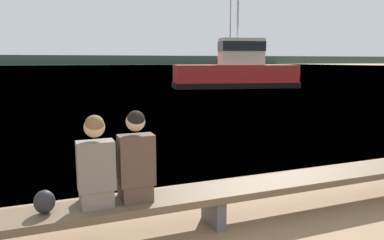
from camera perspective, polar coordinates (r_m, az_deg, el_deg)
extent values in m
plane|color=#386084|center=(125.47, -21.28, 7.59)|extent=(240.00, 240.00, 0.00)
cube|color=#384233|center=(183.99, -21.56, 8.52)|extent=(600.00, 12.00, 4.20)
cube|color=brown|center=(4.60, 3.30, -11.07)|extent=(8.37, 0.55, 0.09)
cube|color=#515156|center=(4.68, 3.27, -13.61)|extent=(0.12, 0.47, 0.35)
cube|color=#70665B|center=(4.26, -14.40, -11.05)|extent=(0.33, 0.39, 0.19)
cube|color=#70665B|center=(4.06, -14.42, -6.75)|extent=(0.38, 0.22, 0.52)
sphere|color=tan|center=(3.97, -14.66, -1.04)|extent=(0.22, 0.22, 0.22)
sphere|color=brown|center=(3.95, -14.64, -0.70)|extent=(0.20, 0.20, 0.20)
cube|color=#4C382D|center=(4.33, -8.65, -10.53)|extent=(0.33, 0.39, 0.19)
cube|color=#4C382D|center=(4.13, -8.47, -6.05)|extent=(0.38, 0.22, 0.56)
sphere|color=tan|center=(4.04, -8.61, -0.25)|extent=(0.21, 0.21, 0.21)
sphere|color=black|center=(4.02, -8.57, 0.08)|extent=(0.19, 0.19, 0.19)
ellipsoid|color=#232328|center=(4.16, -21.57, -11.52)|extent=(0.21, 0.17, 0.24)
cube|color=red|center=(27.62, 6.56, 6.64)|extent=(9.19, 4.56, 1.64)
cube|color=black|center=(27.65, 6.53, 5.35)|extent=(9.38, 4.71, 0.39)
cube|color=beige|center=(27.72, 7.51, 10.29)|extent=(3.36, 2.26, 1.89)
cube|color=black|center=(27.73, 7.53, 11.07)|extent=(3.44, 2.32, 0.68)
cylinder|color=#B2B2B7|center=(27.79, 6.99, 15.14)|extent=(0.14, 0.14, 2.79)
cube|color=#333338|center=(37.36, 6.17, 7.02)|extent=(7.50, 3.85, 1.32)
cylinder|color=#B7B7BC|center=(37.19, 5.85, 13.08)|extent=(0.12, 0.12, 6.55)
cylinder|color=#B7B7BC|center=(37.10, 5.79, 9.42)|extent=(3.16, 0.83, 0.08)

